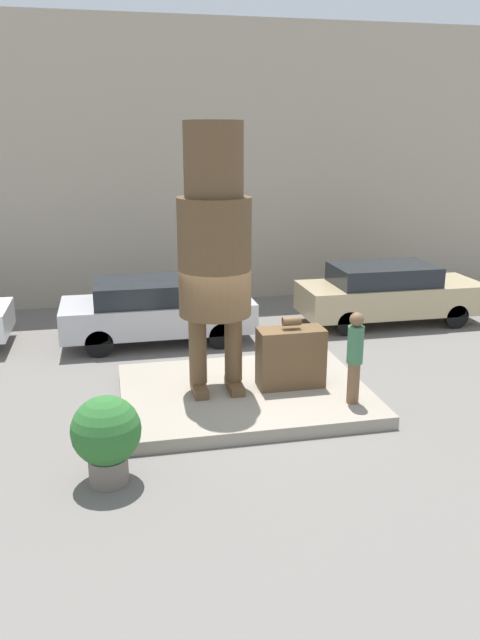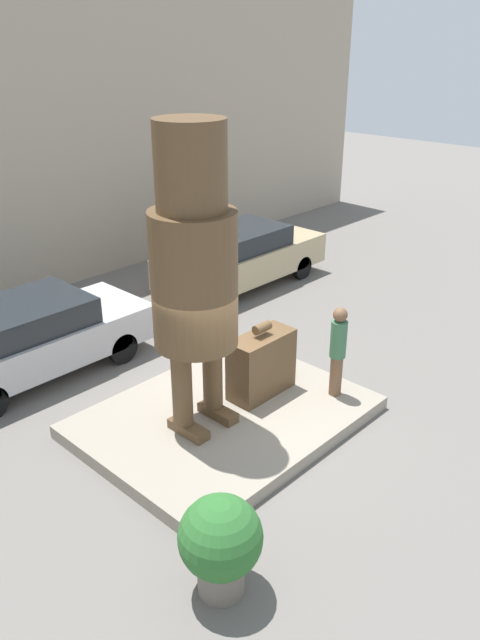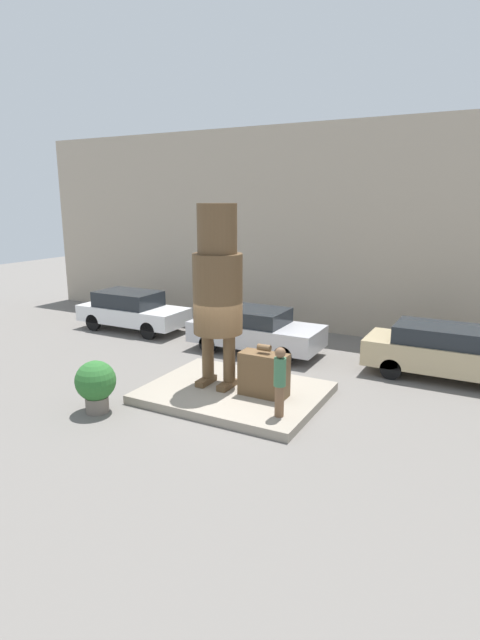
{
  "view_description": "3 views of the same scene",
  "coord_description": "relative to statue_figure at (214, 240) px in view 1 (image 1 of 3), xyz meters",
  "views": [
    {
      "loc": [
        -2.33,
        -10.52,
        4.75
      ],
      "look_at": [
        -0.09,
        -0.0,
        1.57
      ],
      "focal_mm": 35.0,
      "sensor_mm": 36.0,
      "label": 1
    },
    {
      "loc": [
        -6.27,
        -6.29,
        6.01
      ],
      "look_at": [
        0.47,
        0.09,
        1.73
      ],
      "focal_mm": 35.0,
      "sensor_mm": 36.0,
      "label": 2
    },
    {
      "loc": [
        5.95,
        -10.82,
        5.08
      ],
      "look_at": [
        0.2,
        -0.06,
        2.13
      ],
      "focal_mm": 28.0,
      "sensor_mm": 36.0,
      "label": 3
    }
  ],
  "objects": [
    {
      "name": "ground_plane",
      "position": [
        0.53,
        -0.08,
        -3.02
      ],
      "size": [
        60.0,
        60.0,
        0.0
      ],
      "primitive_type": "plane",
      "color": "slate"
    },
    {
      "name": "pedestal",
      "position": [
        0.53,
        -0.08,
        -2.9
      ],
      "size": [
        4.54,
        3.51,
        0.23
      ],
      "color": "gray",
      "rests_on": "ground_plane"
    },
    {
      "name": "building_backdrop",
      "position": [
        0.53,
        7.72,
        0.91
      ],
      "size": [
        28.0,
        0.6,
        7.86
      ],
      "color": "tan",
      "rests_on": "ground_plane"
    },
    {
      "name": "statue_figure",
      "position": [
        0.0,
        0.0,
        0.0
      ],
      "size": [
        1.29,
        1.29,
        4.77
      ],
      "color": "brown",
      "rests_on": "pedestal"
    },
    {
      "name": "giant_suitcase",
      "position": [
        1.4,
        -0.11,
        -2.22
      ],
      "size": [
        1.23,
        0.56,
        1.35
      ],
      "color": "brown",
      "rests_on": "pedestal"
    },
    {
      "name": "tourist",
      "position": [
        2.25,
        -1.09,
        -1.89
      ],
      "size": [
        0.28,
        0.28,
        1.65
      ],
      "color": "brown",
      "rests_on": "pedestal"
    },
    {
      "name": "parked_car_silver",
      "position": [
        -0.8,
        3.76,
        -2.22
      ],
      "size": [
        4.48,
        1.87,
        1.51
      ],
      "color": "#B7B7BC",
      "rests_on": "ground_plane"
    },
    {
      "name": "parked_car_tan",
      "position": [
        5.29,
        4.05,
        -2.2
      ],
      "size": [
        4.73,
        1.79,
        1.56
      ],
      "color": "tan",
      "rests_on": "ground_plane"
    },
    {
      "name": "planter_pot",
      "position": [
        -1.99,
        -2.5,
        -2.28
      ],
      "size": [
        0.99,
        0.99,
        1.3
      ],
      "color": "#70665B",
      "rests_on": "ground_plane"
    }
  ]
}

